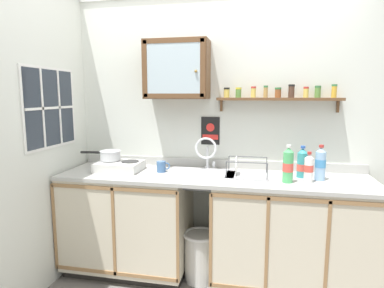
{
  "coord_description": "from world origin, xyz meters",
  "views": [
    {
      "loc": [
        0.37,
        -2.39,
        1.6
      ],
      "look_at": [
        -0.2,
        0.41,
        1.17
      ],
      "focal_mm": 30.68,
      "sensor_mm": 36.0,
      "label": 1
    }
  ],
  "objects_px": {
    "wall_cabinet": "(177,70)",
    "trash_bin": "(200,255)",
    "hot_plate_stove": "(119,166)",
    "dish_rack": "(245,174)",
    "sink": "(201,174)",
    "saucepan": "(110,155)",
    "warning_sign": "(210,131)",
    "bottle_soda_green_2": "(288,165)",
    "mug": "(162,167)",
    "bottle_detergent_teal_0": "(302,164)",
    "bottle_water_blue_3": "(320,164)",
    "bottle_opaque_white_1": "(309,168)"
  },
  "relations": [
    {
      "from": "wall_cabinet",
      "to": "trash_bin",
      "type": "xyz_separation_m",
      "value": [
        0.25,
        -0.23,
        -1.6
      ]
    },
    {
      "from": "hot_plate_stove",
      "to": "dish_rack",
      "type": "bearing_deg",
      "value": 0.13
    },
    {
      "from": "sink",
      "to": "saucepan",
      "type": "xyz_separation_m",
      "value": [
        -0.84,
        -0.0,
        0.14
      ]
    },
    {
      "from": "warning_sign",
      "to": "sink",
      "type": "bearing_deg",
      "value": -97.39
    },
    {
      "from": "bottle_soda_green_2",
      "to": "mug",
      "type": "distance_m",
      "value": 1.07
    },
    {
      "from": "sink",
      "to": "bottle_detergent_teal_0",
      "type": "height_order",
      "value": "sink"
    },
    {
      "from": "bottle_soda_green_2",
      "to": "warning_sign",
      "type": "relative_size",
      "value": 1.14
    },
    {
      "from": "saucepan",
      "to": "bottle_detergent_teal_0",
      "type": "distance_m",
      "value": 1.67
    },
    {
      "from": "mug",
      "to": "warning_sign",
      "type": "height_order",
      "value": "warning_sign"
    },
    {
      "from": "bottle_soda_green_2",
      "to": "bottle_water_blue_3",
      "type": "xyz_separation_m",
      "value": [
        0.26,
        0.13,
        -0.0
      ]
    },
    {
      "from": "trash_bin",
      "to": "dish_rack",
      "type": "bearing_deg",
      "value": 9.85
    },
    {
      "from": "mug",
      "to": "saucepan",
      "type": "bearing_deg",
      "value": 179.5
    },
    {
      "from": "trash_bin",
      "to": "bottle_soda_green_2",
      "type": "bearing_deg",
      "value": -4.98
    },
    {
      "from": "bottle_water_blue_3",
      "to": "bottle_soda_green_2",
      "type": "bearing_deg",
      "value": -153.76
    },
    {
      "from": "saucepan",
      "to": "wall_cabinet",
      "type": "height_order",
      "value": "wall_cabinet"
    },
    {
      "from": "dish_rack",
      "to": "bottle_opaque_white_1",
      "type": "bearing_deg",
      "value": -9.97
    },
    {
      "from": "saucepan",
      "to": "bottle_water_blue_3",
      "type": "height_order",
      "value": "bottle_water_blue_3"
    },
    {
      "from": "mug",
      "to": "trash_bin",
      "type": "height_order",
      "value": "mug"
    },
    {
      "from": "sink",
      "to": "dish_rack",
      "type": "xyz_separation_m",
      "value": [
        0.37,
        -0.02,
        0.03
      ]
    },
    {
      "from": "sink",
      "to": "bottle_opaque_white_1",
      "type": "relative_size",
      "value": 2.41
    },
    {
      "from": "dish_rack",
      "to": "trash_bin",
      "type": "bearing_deg",
      "value": -170.15
    },
    {
      "from": "hot_plate_stove",
      "to": "bottle_water_blue_3",
      "type": "xyz_separation_m",
      "value": [
        1.7,
        0.0,
        0.09
      ]
    },
    {
      "from": "hot_plate_stove",
      "to": "warning_sign",
      "type": "distance_m",
      "value": 0.89
    },
    {
      "from": "hot_plate_stove",
      "to": "wall_cabinet",
      "type": "xyz_separation_m",
      "value": [
        0.49,
        0.17,
        0.85
      ]
    },
    {
      "from": "saucepan",
      "to": "bottle_water_blue_3",
      "type": "bearing_deg",
      "value": -0.56
    },
    {
      "from": "hot_plate_stove",
      "to": "wall_cabinet",
      "type": "height_order",
      "value": "wall_cabinet"
    },
    {
      "from": "bottle_water_blue_3",
      "to": "mug",
      "type": "height_order",
      "value": "bottle_water_blue_3"
    },
    {
      "from": "saucepan",
      "to": "dish_rack",
      "type": "xyz_separation_m",
      "value": [
        1.22,
        -0.02,
        -0.11
      ]
    },
    {
      "from": "bottle_soda_green_2",
      "to": "warning_sign",
      "type": "distance_m",
      "value": 0.81
    },
    {
      "from": "dish_rack",
      "to": "mug",
      "type": "relative_size",
      "value": 2.98
    },
    {
      "from": "sink",
      "to": "warning_sign",
      "type": "height_order",
      "value": "warning_sign"
    },
    {
      "from": "bottle_detergent_teal_0",
      "to": "bottle_soda_green_2",
      "type": "xyz_separation_m",
      "value": [
        -0.13,
        -0.19,
        0.02
      ]
    },
    {
      "from": "dish_rack",
      "to": "wall_cabinet",
      "type": "distance_m",
      "value": 1.08
    },
    {
      "from": "bottle_opaque_white_1",
      "to": "bottle_water_blue_3",
      "type": "xyz_separation_m",
      "value": [
        0.1,
        0.09,
        0.02
      ]
    },
    {
      "from": "sink",
      "to": "bottle_detergent_teal_0",
      "type": "relative_size",
      "value": 2.22
    },
    {
      "from": "bottle_water_blue_3",
      "to": "warning_sign",
      "type": "height_order",
      "value": "warning_sign"
    },
    {
      "from": "mug",
      "to": "wall_cabinet",
      "type": "distance_m",
      "value": 0.86
    },
    {
      "from": "saucepan",
      "to": "trash_bin",
      "type": "bearing_deg",
      "value": -5.64
    },
    {
      "from": "dish_rack",
      "to": "wall_cabinet",
      "type": "bearing_deg",
      "value": 164.82
    },
    {
      "from": "warning_sign",
      "to": "bottle_soda_green_2",
      "type": "bearing_deg",
      "value": -32.15
    },
    {
      "from": "bottle_opaque_white_1",
      "to": "bottle_water_blue_3",
      "type": "relative_size",
      "value": 0.85
    },
    {
      "from": "bottle_opaque_white_1",
      "to": "wall_cabinet",
      "type": "bearing_deg",
      "value": 167.08
    },
    {
      "from": "warning_sign",
      "to": "trash_bin",
      "type": "bearing_deg",
      "value": -94.74
    },
    {
      "from": "sink",
      "to": "bottle_soda_green_2",
      "type": "xyz_separation_m",
      "value": [
        0.7,
        -0.15,
        0.14
      ]
    },
    {
      "from": "bottle_detergent_teal_0",
      "to": "bottle_opaque_white_1",
      "type": "distance_m",
      "value": 0.16
    },
    {
      "from": "bottle_detergent_teal_0",
      "to": "trash_bin",
      "type": "relative_size",
      "value": 0.61
    },
    {
      "from": "hot_plate_stove",
      "to": "mug",
      "type": "relative_size",
      "value": 3.36
    },
    {
      "from": "sink",
      "to": "trash_bin",
      "type": "distance_m",
      "value": 0.7
    },
    {
      "from": "sink",
      "to": "bottle_opaque_white_1",
      "type": "height_order",
      "value": "sink"
    },
    {
      "from": "hot_plate_stove",
      "to": "bottle_water_blue_3",
      "type": "distance_m",
      "value": 1.71
    }
  ]
}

